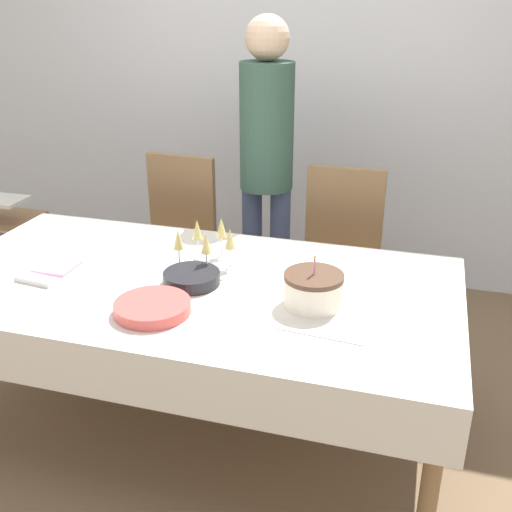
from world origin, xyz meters
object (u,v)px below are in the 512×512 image
Objects in this scene: dining_chair_far_left at (174,237)px; high_chair at (11,231)px; dining_chair_far_right at (339,255)px; champagne_tray at (207,249)px; plate_stack_dessert at (192,278)px; person_standing at (267,150)px; birthday_cake at (313,289)px; plate_stack_main at (153,307)px.

dining_chair_far_left reaches higher than high_chair.
dining_chair_far_right is 0.88m from champagne_tray.
plate_stack_dessert is 0.13× the size of person_standing.
birthday_cake is at bearing -87.55° from dining_chair_far_right.
birthday_cake is at bearing -23.26° from champagne_tray.
birthday_cake is 0.80× the size of plate_stack_main.
person_standing is (0.02, 1.03, 0.27)m from plate_stack_dessert.
plate_stack_dessert is at bearing -117.10° from dining_chair_far_right.
dining_chair_far_left is at bearing -179.98° from dining_chair_far_right.
birthday_cake reaches higher than plate_stack_dessert.
dining_chair_far_right is at bearing 57.47° from champagne_tray.
birthday_cake reaches higher than champagne_tray.
dining_chair_far_left is at bearing 136.16° from birthday_cake.
plate_stack_dessert is at bearing -90.95° from person_standing.
dining_chair_far_left and dining_chair_far_right have the same top height.
champagne_tray is at bearing -56.65° from dining_chair_far_left.
dining_chair_far_left is 1.00× the size of dining_chair_far_right.
champagne_tray is (-0.49, 0.21, 0.02)m from birthday_cake.
person_standing is 1.61m from high_chair.
high_chair is (-1.97, 0.85, -0.30)m from birthday_cake.
high_chair is (-1.93, -0.06, -0.05)m from dining_chair_far_right.
dining_chair_far_left is at bearing 117.93° from plate_stack_dessert.
dining_chair_far_left is 1.02m from plate_stack_dessert.
dining_chair_far_left is 0.70m from person_standing.
dining_chair_far_left is 4.46× the size of birthday_cake.
dining_chair_far_right is 4.36× the size of plate_stack_dessert.
birthday_cake is at bearing -66.23° from person_standing.
person_standing reaches higher than dining_chair_far_right.
plate_stack_main is 0.26m from plate_stack_dessert.
person_standing is (-0.47, 1.07, 0.23)m from birthday_cake.
person_standing is at bearing 160.37° from dining_chair_far_right.
plate_stack_main is at bearing -99.97° from plate_stack_dessert.
dining_chair_far_left is 3.11× the size of champagne_tray.
plate_stack_dessert is at bearing -89.67° from champagne_tray.
plate_stack_dessert is at bearing -62.07° from dining_chair_far_left.
dining_chair_far_right is 3.11× the size of champagne_tray.
person_standing is at bearing 113.77° from birthday_cake.
dining_chair_far_right is at bearing 1.84° from high_chair.
high_chair is at bearing -171.81° from person_standing.
birthday_cake is 2.17m from high_chair.
dining_chair_far_right is 1.01m from plate_stack_dessert.
champagne_tray is (-0.45, -0.71, 0.27)m from dining_chair_far_right.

